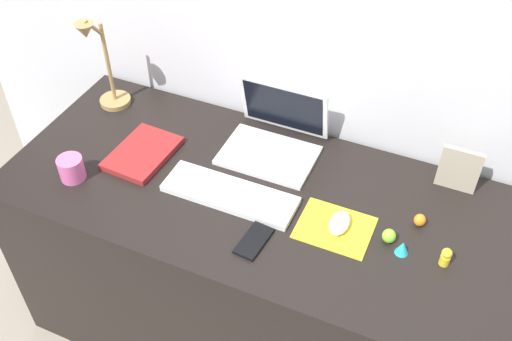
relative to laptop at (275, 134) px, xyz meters
name	(u,v)px	position (x,y,z in m)	size (l,w,h in m)	color
ground_plane	(261,328)	(0.05, -0.22, -0.79)	(6.00, 6.00, 0.00)	gray
back_wall	(306,117)	(0.05, 0.17, -0.03)	(2.81, 0.05, 1.52)	silver
desk	(261,269)	(0.05, -0.22, -0.42)	(1.61, 0.69, 0.74)	black
laptop	(275,134)	(0.00, 0.00, 0.00)	(0.30, 0.26, 0.21)	white
keyboard	(230,194)	(-0.04, -0.27, -0.04)	(0.41, 0.13, 0.02)	white
mousepad	(335,228)	(0.29, -0.26, -0.05)	(0.21, 0.17, 0.00)	yellow
mouse	(339,223)	(0.30, -0.26, -0.03)	(0.06, 0.10, 0.03)	white
cell_phone	(254,241)	(0.10, -0.40, -0.05)	(0.06, 0.13, 0.01)	black
desk_lamp	(102,67)	(-0.62, -0.04, 0.12)	(0.11, 0.16, 0.37)	#A5844C
notebook_pad	(143,153)	(-0.38, -0.21, -0.04)	(0.17, 0.24, 0.02)	maroon
picture_frame	(459,170)	(0.58, 0.04, 0.02)	(0.12, 0.02, 0.15)	#B2A58C
coffee_mug	(71,168)	(-0.52, -0.39, -0.02)	(0.08, 0.08, 0.08)	pink
toy_figurine_cyan	(402,248)	(0.49, -0.27, -0.03)	(0.04, 0.04, 0.04)	#28B7CC
toy_figurine_lime	(389,236)	(0.45, -0.25, -0.03)	(0.04, 0.04, 0.04)	#8CDB33
toy_figurine_orange	(420,220)	(0.51, -0.15, -0.03)	(0.03, 0.03, 0.04)	orange
toy_figurine_yellow	(446,257)	(0.60, -0.26, -0.02)	(0.03, 0.03, 0.06)	yellow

